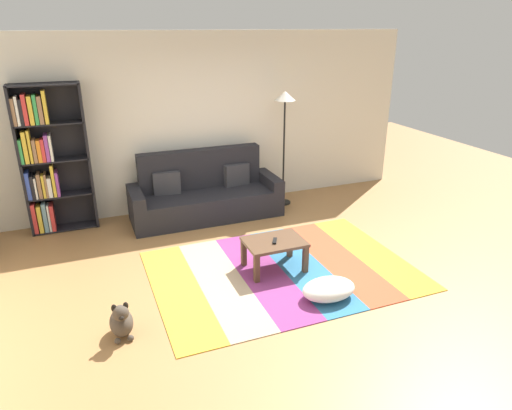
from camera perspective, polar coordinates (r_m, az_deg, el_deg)
name	(u,v)px	position (r m, az deg, el deg)	size (l,w,h in m)	color
ground_plane	(271,273)	(5.54, 1.91, -8.50)	(14.00, 14.00, 0.00)	#9E7042
back_wall	(208,122)	(7.34, -6.01, 10.26)	(6.80, 0.10, 2.70)	silver
rug	(282,270)	(5.60, 3.29, -8.12)	(3.07, 2.17, 0.01)	gold
couch	(205,195)	(7.07, -6.36, 1.24)	(2.26, 0.80, 1.00)	black
bookshelf	(46,161)	(6.93, -24.65, 5.05)	(0.90, 0.28, 2.06)	black
coffee_table	(274,246)	(5.49, 2.29, -5.08)	(0.70, 0.51, 0.37)	#513826
pouf	(329,289)	(5.08, 9.03, -10.29)	(0.60, 0.41, 0.21)	white
dog	(121,321)	(4.65, -16.40, -13.68)	(0.22, 0.35, 0.40)	#473D33
standing_lamp	(285,111)	(7.24, 3.59, 11.59)	(0.32, 0.32, 1.83)	black
tv_remote	(275,241)	(5.43, 2.35, -4.47)	(0.04, 0.15, 0.02)	black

